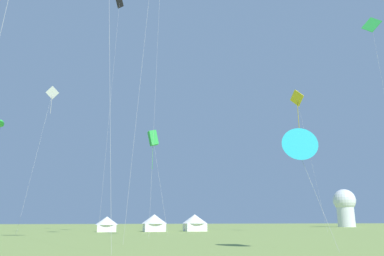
{
  "coord_description": "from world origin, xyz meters",
  "views": [
    {
      "loc": [
        -8.77,
        -3.21,
        1.9
      ],
      "look_at": [
        0.0,
        32.0,
        11.17
      ],
      "focal_mm": 33.81,
      "sensor_mm": 36.0,
      "label": 1
    }
  ],
  "objects_px": {
    "kite_white_diamond": "(52,96)",
    "kite_black_diamond": "(119,7)",
    "kite_green_diamond": "(372,27)",
    "kite_cyan_delta": "(298,150)",
    "festival_tent_center": "(154,222)",
    "observatory_dome": "(345,206)",
    "kite_yellow_diamond": "(297,100)",
    "festival_tent_right": "(107,223)",
    "kite_green_box": "(153,138)",
    "kite_green_parafoil": "(1,124)",
    "festival_tent_left": "(195,222)"
  },
  "relations": [
    {
      "from": "kite_white_diamond",
      "to": "kite_black_diamond",
      "type": "bearing_deg",
      "value": 12.16
    },
    {
      "from": "kite_white_diamond",
      "to": "kite_green_diamond",
      "type": "height_order",
      "value": "kite_green_diamond"
    },
    {
      "from": "kite_black_diamond",
      "to": "kite_cyan_delta",
      "type": "bearing_deg",
      "value": -70.68
    },
    {
      "from": "kite_green_diamond",
      "to": "festival_tent_center",
      "type": "height_order",
      "value": "kite_green_diamond"
    },
    {
      "from": "observatory_dome",
      "to": "kite_yellow_diamond",
      "type": "bearing_deg",
      "value": -133.08
    },
    {
      "from": "kite_cyan_delta",
      "to": "festival_tent_right",
      "type": "relative_size",
      "value": 2.06
    },
    {
      "from": "kite_green_box",
      "to": "kite_white_diamond",
      "type": "relative_size",
      "value": 0.64
    },
    {
      "from": "festival_tent_center",
      "to": "kite_green_diamond",
      "type": "bearing_deg",
      "value": -43.07
    },
    {
      "from": "festival_tent_right",
      "to": "kite_black_diamond",
      "type": "bearing_deg",
      "value": -90.96
    },
    {
      "from": "kite_green_parafoil",
      "to": "kite_white_diamond",
      "type": "xyz_separation_m",
      "value": [
        4.78,
        5.75,
        6.01
      ]
    },
    {
      "from": "kite_white_diamond",
      "to": "festival_tent_left",
      "type": "distance_m",
      "value": 32.2
    },
    {
      "from": "kite_black_diamond",
      "to": "kite_green_parafoil",
      "type": "xyz_separation_m",
      "value": [
        -13.75,
        -7.69,
        -23.33
      ]
    },
    {
      "from": "kite_green_parafoil",
      "to": "festival_tent_center",
      "type": "relative_size",
      "value": 3.17
    },
    {
      "from": "kite_yellow_diamond",
      "to": "kite_green_parafoil",
      "type": "xyz_separation_m",
      "value": [
        -45.73,
        -7.2,
        -9.13
      ]
    },
    {
      "from": "kite_black_diamond",
      "to": "kite_green_box",
      "type": "relative_size",
      "value": 2.91
    },
    {
      "from": "kite_green_diamond",
      "to": "festival_tent_center",
      "type": "bearing_deg",
      "value": 136.93
    },
    {
      "from": "kite_yellow_diamond",
      "to": "kite_green_box",
      "type": "relative_size",
      "value": 1.84
    },
    {
      "from": "kite_cyan_delta",
      "to": "kite_white_diamond",
      "type": "relative_size",
      "value": 0.38
    },
    {
      "from": "kite_black_diamond",
      "to": "festival_tent_left",
      "type": "xyz_separation_m",
      "value": [
        15.45,
        8.98,
        -35.26
      ]
    },
    {
      "from": "kite_green_parafoil",
      "to": "festival_tent_left",
      "type": "relative_size",
      "value": 3.13
    },
    {
      "from": "festival_tent_right",
      "to": "observatory_dome",
      "type": "height_order",
      "value": "observatory_dome"
    },
    {
      "from": "festival_tent_right",
      "to": "kite_cyan_delta",
      "type": "bearing_deg",
      "value": -74.72
    },
    {
      "from": "kite_green_box",
      "to": "kite_white_diamond",
      "type": "xyz_separation_m",
      "value": [
        -14.07,
        7.42,
        7.21
      ]
    },
    {
      "from": "kite_cyan_delta",
      "to": "kite_green_box",
      "type": "height_order",
      "value": "kite_green_box"
    },
    {
      "from": "festival_tent_right",
      "to": "festival_tent_left",
      "type": "distance_m",
      "value": 15.3
    },
    {
      "from": "kite_green_parafoil",
      "to": "kite_white_diamond",
      "type": "distance_m",
      "value": 9.59
    },
    {
      "from": "kite_green_parafoil",
      "to": "observatory_dome",
      "type": "relative_size",
      "value": 1.3
    },
    {
      "from": "kite_green_parafoil",
      "to": "kite_green_diamond",
      "type": "relative_size",
      "value": 0.46
    },
    {
      "from": "kite_green_diamond",
      "to": "festival_tent_center",
      "type": "distance_m",
      "value": 46.12
    },
    {
      "from": "kite_green_box",
      "to": "festival_tent_right",
      "type": "relative_size",
      "value": 3.47
    },
    {
      "from": "kite_cyan_delta",
      "to": "festival_tent_right",
      "type": "xyz_separation_m",
      "value": [
        -11.64,
        42.62,
        -5.15
      ]
    },
    {
      "from": "kite_black_diamond",
      "to": "kite_green_box",
      "type": "height_order",
      "value": "kite_black_diamond"
    },
    {
      "from": "kite_yellow_diamond",
      "to": "festival_tent_left",
      "type": "distance_m",
      "value": 28.4
    },
    {
      "from": "kite_black_diamond",
      "to": "festival_tent_left",
      "type": "relative_size",
      "value": 8.67
    },
    {
      "from": "festival_tent_center",
      "to": "kite_white_diamond",
      "type": "bearing_deg",
      "value": -147.52
    },
    {
      "from": "kite_black_diamond",
      "to": "kite_yellow_diamond",
      "type": "relative_size",
      "value": 1.58
    },
    {
      "from": "festival_tent_center",
      "to": "kite_black_diamond",
      "type": "bearing_deg",
      "value": -132.32
    },
    {
      "from": "kite_green_parafoil",
      "to": "kite_yellow_diamond",
      "type": "bearing_deg",
      "value": 8.95
    },
    {
      "from": "kite_yellow_diamond",
      "to": "festival_tent_left",
      "type": "bearing_deg",
      "value": 150.22
    },
    {
      "from": "kite_yellow_diamond",
      "to": "kite_cyan_delta",
      "type": "relative_size",
      "value": 3.11
    },
    {
      "from": "kite_black_diamond",
      "to": "festival_tent_center",
      "type": "distance_m",
      "value": 37.31
    },
    {
      "from": "kite_white_diamond",
      "to": "festival_tent_right",
      "type": "xyz_separation_m",
      "value": [
        9.12,
        10.92,
        -18.16
      ]
    },
    {
      "from": "kite_yellow_diamond",
      "to": "festival_tent_right",
      "type": "relative_size",
      "value": 6.4
    },
    {
      "from": "kite_green_box",
      "to": "kite_yellow_diamond",
      "type": "bearing_deg",
      "value": 18.26
    },
    {
      "from": "kite_cyan_delta",
      "to": "kite_green_diamond",
      "type": "bearing_deg",
      "value": 36.25
    },
    {
      "from": "festival_tent_center",
      "to": "festival_tent_left",
      "type": "height_order",
      "value": "festival_tent_left"
    },
    {
      "from": "festival_tent_left",
      "to": "observatory_dome",
      "type": "relative_size",
      "value": 0.42
    },
    {
      "from": "festival_tent_right",
      "to": "festival_tent_center",
      "type": "relative_size",
      "value": 0.87
    },
    {
      "from": "festival_tent_right",
      "to": "kite_green_box",
      "type": "bearing_deg",
      "value": -74.9
    },
    {
      "from": "kite_black_diamond",
      "to": "kite_green_diamond",
      "type": "height_order",
      "value": "kite_black_diamond"
    }
  ]
}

